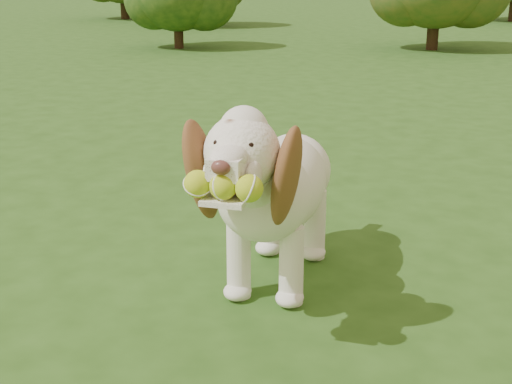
% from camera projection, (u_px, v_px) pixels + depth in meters
% --- Properties ---
extents(ground, '(80.00, 80.00, 0.00)m').
position_uv_depth(ground, '(269.00, 267.00, 3.16)').
color(ground, '#254915').
rests_on(ground, ground).
extents(dog, '(0.54, 1.30, 0.84)m').
position_uv_depth(dog, '(274.00, 183.00, 2.85)').
color(dog, white).
rests_on(dog, ground).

